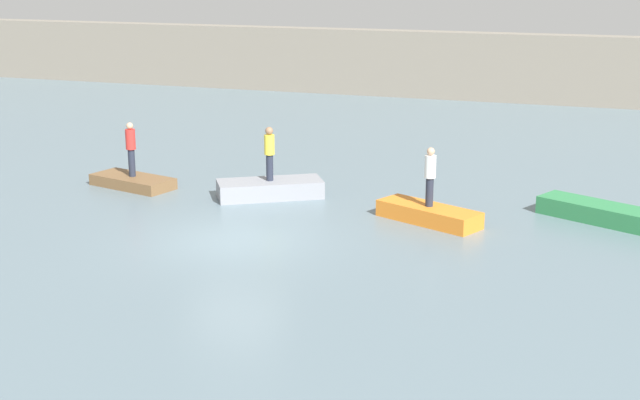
% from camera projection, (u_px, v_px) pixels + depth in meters
% --- Properties ---
extents(ground_plane, '(120.00, 120.00, 0.00)m').
position_uv_depth(ground_plane, '(235.00, 240.00, 24.17)').
color(ground_plane, slate).
extents(embankment_wall, '(80.00, 1.20, 3.49)m').
position_uv_depth(embankment_wall, '(438.00, 65.00, 47.63)').
color(embankment_wall, gray).
rests_on(embankment_wall, ground_plane).
extents(rowboat_brown, '(3.05, 1.90, 0.36)m').
position_uv_depth(rowboat_brown, '(133.00, 182.00, 29.64)').
color(rowboat_brown, brown).
rests_on(rowboat_brown, ground_plane).
extents(rowboat_grey, '(3.44, 2.77, 0.55)m').
position_uv_depth(rowboat_grey, '(270.00, 189.00, 28.36)').
color(rowboat_grey, gray).
rests_on(rowboat_grey, ground_plane).
extents(rowboat_orange, '(3.23, 2.20, 0.48)m').
position_uv_depth(rowboat_orange, '(429.00, 214.00, 25.73)').
color(rowboat_orange, orange).
rests_on(rowboat_orange, ground_plane).
extents(rowboat_green, '(4.01, 2.63, 0.51)m').
position_uv_depth(rowboat_green, '(606.00, 214.00, 25.70)').
color(rowboat_green, '#2D7F47').
rests_on(rowboat_green, ground_plane).
extents(person_red_shirt, '(0.32, 0.32, 1.79)m').
position_uv_depth(person_red_shirt, '(131.00, 147.00, 29.33)').
color(person_red_shirt, '#232838').
rests_on(person_red_shirt, rowboat_brown).
extents(person_white_shirt, '(0.32, 0.32, 1.70)m').
position_uv_depth(person_white_shirt, '(430.00, 174.00, 25.41)').
color(person_white_shirt, '#232838').
rests_on(person_white_shirt, rowboat_orange).
extents(person_yellow_shirt, '(0.32, 0.32, 1.70)m').
position_uv_depth(person_yellow_shirt, '(269.00, 151.00, 28.03)').
color(person_yellow_shirt, '#232838').
rests_on(person_yellow_shirt, rowboat_grey).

